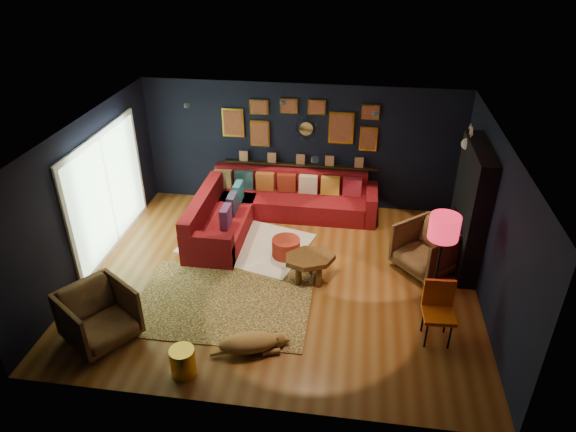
# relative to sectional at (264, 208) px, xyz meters

# --- Properties ---
(floor) EXTENTS (6.50, 6.50, 0.00)m
(floor) POSITION_rel_sectional_xyz_m (0.61, -1.81, -0.32)
(floor) COLOR brown
(floor) RESTS_ON ground
(room_walls) EXTENTS (6.50, 6.50, 6.50)m
(room_walls) POSITION_rel_sectional_xyz_m (0.61, -1.81, 1.27)
(room_walls) COLOR black
(room_walls) RESTS_ON ground
(sectional) EXTENTS (3.41, 2.69, 0.86)m
(sectional) POSITION_rel_sectional_xyz_m (0.00, 0.00, 0.00)
(sectional) COLOR maroon
(sectional) RESTS_ON ground
(ledge) EXTENTS (3.20, 0.12, 0.04)m
(ledge) POSITION_rel_sectional_xyz_m (0.61, 0.87, 0.60)
(ledge) COLOR black
(ledge) RESTS_ON room_walls
(gallery_wall) EXTENTS (3.15, 0.04, 1.02)m
(gallery_wall) POSITION_rel_sectional_xyz_m (0.60, 0.91, 1.48)
(gallery_wall) COLOR yellow
(gallery_wall) RESTS_ON room_walls
(sunburst_mirror) EXTENTS (0.47, 0.16, 0.47)m
(sunburst_mirror) POSITION_rel_sectional_xyz_m (0.71, 0.91, 1.38)
(sunburst_mirror) COLOR silver
(sunburst_mirror) RESTS_ON room_walls
(fireplace) EXTENTS (0.31, 1.60, 2.20)m
(fireplace) POSITION_rel_sectional_xyz_m (3.71, -0.91, 0.70)
(fireplace) COLOR black
(fireplace) RESTS_ON ground
(deer_head) EXTENTS (0.50, 0.28, 0.45)m
(deer_head) POSITION_rel_sectional_xyz_m (3.75, -0.41, 1.73)
(deer_head) COLOR white
(deer_head) RESTS_ON fireplace
(sliding_door) EXTENTS (0.06, 2.80, 2.20)m
(sliding_door) POSITION_rel_sectional_xyz_m (-2.60, -1.21, 0.78)
(sliding_door) COLOR white
(sliding_door) RESTS_ON ground
(ceiling_spots) EXTENTS (3.30, 2.50, 0.06)m
(ceiling_spots) POSITION_rel_sectional_xyz_m (0.61, -1.01, 2.24)
(ceiling_spots) COLOR black
(ceiling_spots) RESTS_ON room_walls
(shag_rug) EXTENTS (2.56, 2.14, 0.03)m
(shag_rug) POSITION_rel_sectional_xyz_m (-0.19, -0.87, -0.31)
(shag_rug) COLOR silver
(shag_rug) RESTS_ON ground
(leopard_rug) EXTENTS (2.77, 1.99, 0.02)m
(leopard_rug) POSITION_rel_sectional_xyz_m (-0.19, -2.60, -0.31)
(leopard_rug) COLOR tan
(leopard_rug) RESTS_ON ground
(coffee_table) EXTENTS (1.09, 0.97, 0.45)m
(coffee_table) POSITION_rel_sectional_xyz_m (1.11, -1.82, 0.06)
(coffee_table) COLOR brown
(coffee_table) RESTS_ON shag_rug
(pouf) EXTENTS (0.51, 0.51, 0.33)m
(pouf) POSITION_rel_sectional_xyz_m (0.61, -1.18, -0.13)
(pouf) COLOR maroon
(pouf) RESTS_ON shag_rug
(armchair_left) EXTENTS (1.20, 1.21, 0.92)m
(armchair_left) POSITION_rel_sectional_xyz_m (-1.71, -3.66, 0.14)
(armchair_left) COLOR #A87041
(armchair_left) RESTS_ON ground
(armchair_right) EXTENTS (1.23, 1.24, 0.93)m
(armchair_right) POSITION_rel_sectional_xyz_m (3.06, -1.21, 0.14)
(armchair_right) COLOR #A87041
(armchair_right) RESTS_ON ground
(gold_stool) EXTENTS (0.34, 0.34, 0.42)m
(gold_stool) POSITION_rel_sectional_xyz_m (-0.33, -4.14, -0.11)
(gold_stool) COLOR yellow
(gold_stool) RESTS_ON ground
(orange_chair) EXTENTS (0.46, 0.46, 0.93)m
(orange_chair) POSITION_rel_sectional_xyz_m (3.06, -2.92, 0.23)
(orange_chair) COLOR black
(orange_chair) RESTS_ON ground
(floor_lamp) EXTENTS (0.45, 0.45, 1.63)m
(floor_lamp) POSITION_rel_sectional_xyz_m (3.09, -2.21, 1.05)
(floor_lamp) COLOR black
(floor_lamp) RESTS_ON ground
(dog) EXTENTS (1.26, 0.88, 0.36)m
(dog) POSITION_rel_sectional_xyz_m (0.44, -3.61, -0.13)
(dog) COLOR olive
(dog) RESTS_ON leopard_rug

